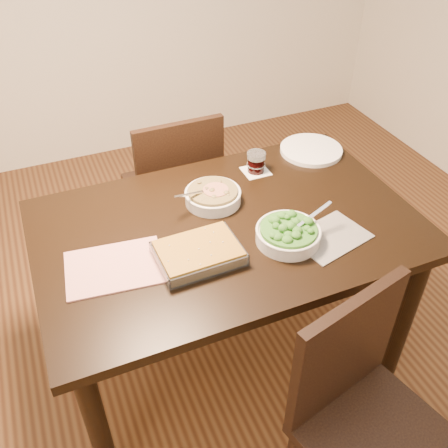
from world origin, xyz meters
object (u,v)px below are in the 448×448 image
object	(u,v)px
chair_far	(175,185)
stew_bowl	(213,195)
baking_dish	(199,253)
dinner_plate	(311,150)
table	(228,244)
broccoli_bowl	(288,234)
wine_tumbler	(256,162)
chair_near	(364,409)

from	to	relation	value
chair_far	stew_bowl	bearing A→B (deg)	89.23
baking_dish	chair_far	xyz separation A→B (m)	(0.17, 0.80, -0.28)
dinner_plate	chair_far	world-z (taller)	chair_far
table	stew_bowl	bearing A→B (deg)	89.68
stew_bowl	broccoli_bowl	distance (m)	0.35
broccoli_bowl	dinner_plate	xyz separation A→B (m)	(0.39, 0.50, -0.02)
wine_tumbler	dinner_plate	world-z (taller)	wine_tumbler
dinner_plate	chair_far	bearing A→B (deg)	148.25
broccoli_bowl	dinner_plate	bearing A→B (deg)	52.02
baking_dish	wine_tumbler	world-z (taller)	wine_tumbler
stew_bowl	dinner_plate	world-z (taller)	stew_bowl
table	chair_far	size ratio (longest dim) A/B	1.57
dinner_plate	chair_near	bearing A→B (deg)	-110.85
table	dinner_plate	xyz separation A→B (m)	(0.55, 0.33, 0.10)
dinner_plate	baking_dish	bearing A→B (deg)	-146.85
stew_bowl	chair_far	size ratio (longest dim) A/B	0.27
table	wine_tumbler	world-z (taller)	wine_tumbler
chair_far	wine_tumbler	bearing A→B (deg)	121.75
broccoli_bowl	chair_near	world-z (taller)	chair_near
chair_far	dinner_plate	bearing A→B (deg)	147.61
wine_tumbler	chair_far	world-z (taller)	chair_far
table	broccoli_bowl	world-z (taller)	broccoli_bowl
wine_tumbler	dinner_plate	distance (m)	0.31
baking_dish	chair_far	bearing A→B (deg)	76.74
stew_bowl	table	bearing A→B (deg)	-90.32
broccoli_bowl	wine_tumbler	distance (m)	0.46
broccoli_bowl	dinner_plate	size ratio (longest dim) A/B	0.94
dinner_plate	chair_far	distance (m)	0.69
table	stew_bowl	xyz separation A→B (m)	(0.00, 0.15, 0.13)
table	wine_tumbler	distance (m)	0.40
stew_bowl	baking_dish	distance (m)	0.33
wine_tumbler	chair_far	bearing A→B (deg)	122.39
wine_tumbler	chair_near	world-z (taller)	chair_near
broccoli_bowl	chair_far	xyz separation A→B (m)	(-0.16, 0.84, -0.28)
baking_dish	dinner_plate	world-z (taller)	baking_dish
dinner_plate	chair_near	size ratio (longest dim) A/B	0.31
baking_dish	stew_bowl	bearing A→B (deg)	58.19
table	broccoli_bowl	xyz separation A→B (m)	(0.16, -0.17, 0.13)
baking_dish	chair_far	size ratio (longest dim) A/B	0.32
chair_near	dinner_plate	bearing A→B (deg)	55.31
wine_tumbler	broccoli_bowl	bearing A→B (deg)	-101.38
chair_far	chair_near	bearing A→B (deg)	95.52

